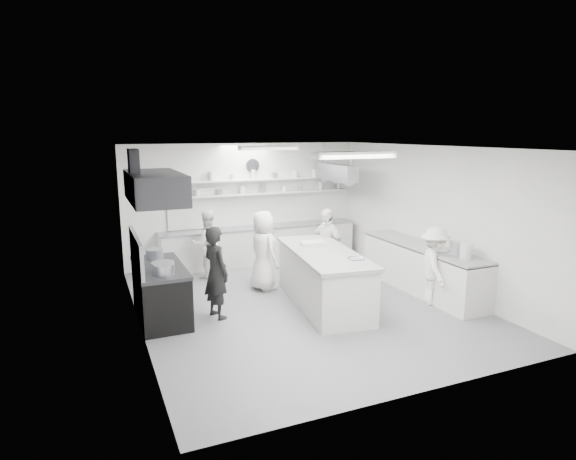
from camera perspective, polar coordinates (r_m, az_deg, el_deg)
name	(u,v)px	position (r m, az deg, el deg)	size (l,w,h in m)	color
floor	(302,305)	(9.41, 1.72, -8.88)	(6.00, 7.00, 0.02)	slate
ceiling	(303,147)	(8.82, 1.84, 9.84)	(6.00, 7.00, 0.02)	white
wall_back	(245,203)	(12.21, -5.12, 3.15)	(6.00, 0.04, 3.00)	silver
wall_front	(424,281)	(6.09, 15.77, -5.82)	(6.00, 0.04, 3.00)	silver
wall_left	(136,243)	(8.23, -17.57, -1.45)	(0.04, 7.00, 3.00)	silver
wall_right	(432,218)	(10.58, 16.70, 1.42)	(0.04, 7.00, 3.00)	silver
stove	(161,293)	(8.93, -14.85, -7.28)	(0.80, 1.80, 0.90)	black
exhaust_hood	(155,187)	(8.52, -15.51, 4.91)	(0.85, 2.00, 0.50)	#2E2D32
back_counter	(261,245)	(12.22, -3.26, -1.78)	(5.00, 0.60, 0.92)	silver
shelf_lower	(273,193)	(12.29, -1.84, 4.42)	(4.20, 0.26, 0.04)	silver
shelf_upper	(273,179)	(12.25, -1.85, 6.05)	(4.20, 0.26, 0.04)	silver
pass_through_window	(194,209)	(11.87, -11.07, 2.50)	(1.30, 0.04, 1.00)	black
wall_clock	(252,166)	(12.13, -4.24, 7.63)	(0.32, 0.32, 0.05)	white
right_counter	(422,269)	(10.44, 15.58, -4.46)	(0.74, 3.30, 0.94)	silver
pot_rack	(336,172)	(11.90, 5.74, 6.80)	(0.30, 1.60, 0.40)	#979AA3
light_fixture_front	(355,155)	(7.23, 7.90, 8.80)	(1.30, 0.25, 0.10)	silver
light_fixture_rear	(268,148)	(10.48, -2.35, 9.72)	(1.30, 0.25, 0.10)	silver
prep_island	(323,279)	(9.27, 4.22, -5.84)	(1.03, 2.76, 1.02)	silver
stove_pot	(163,269)	(8.34, -14.60, -4.47)	(0.38, 0.38, 0.23)	#979AA3
cook_stove	(216,272)	(8.64, -8.53, -5.00)	(0.61, 0.40, 1.66)	black
cook_back	(207,244)	(11.06, -9.57, -1.66)	(0.75, 0.59, 1.55)	white
cook_island_left	(263,251)	(10.08, -2.96, -2.45)	(0.82, 0.53, 1.68)	white
cook_island_right	(327,246)	(10.47, 4.59, -1.96)	(0.98, 0.41, 1.67)	white
cook_right	(434,266)	(9.63, 16.94, -4.10)	(0.98, 0.56, 1.52)	white
bowl_island_a	(356,260)	(8.63, 8.08, -3.49)	(0.28, 0.28, 0.07)	#979AA3
bowl_island_b	(304,246)	(9.59, 1.90, -1.86)	(0.21, 0.21, 0.07)	silver
bowl_right	(440,252)	(9.86, 17.61, -2.52)	(0.23, 0.23, 0.06)	silver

